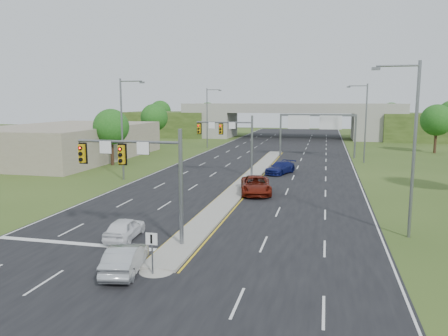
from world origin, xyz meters
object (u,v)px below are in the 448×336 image
keep_right_sign (152,246)px  overpass (291,123)px  car_silver (125,258)px  car_white (125,228)px  signal_mast_near (144,167)px  signal_mast_far (232,135)px  sign_gantry (316,123)px  car_far_a (256,185)px  car_far_b (280,168)px

keep_right_sign → overpass: size_ratio=0.03×
keep_right_sign → car_silver: (-1.50, 0.12, -0.79)m
car_white → car_silver: (2.46, -5.00, 0.04)m
signal_mast_near → overpass: overpass is taller
car_silver → car_white: bearing=-74.5°
car_silver → signal_mast_far: bearing=-99.1°
signal_mast_far → car_silver: signal_mast_far is taller
signal_mast_far → sign_gantry: signal_mast_far is taller
car_far_a → signal_mast_near: bearing=-116.2°
signal_mast_far → car_silver: 29.62m
signal_mast_near → sign_gantry: size_ratio=0.60×
keep_right_sign → signal_mast_near: bearing=116.9°
overpass → car_silver: overpass is taller
car_white → car_silver: size_ratio=0.92×
keep_right_sign → car_white: size_ratio=0.56×
signal_mast_far → overpass: size_ratio=0.09×
car_white → sign_gantry: bearing=-107.3°
signal_mast_far → overpass: overpass is taller
car_silver → overpass: bearing=-101.7°
signal_mast_far → signal_mast_near: bearing=-90.0°
sign_gantry → car_silver: bearing=-99.4°
sign_gantry → signal_mast_near: bearing=-101.2°
car_far_a → car_far_b: bearing=73.5°
signal_mast_near → keep_right_sign: size_ratio=3.18×
overpass → car_white: size_ratio=20.30×
signal_mast_far → car_far_b: 7.19m
sign_gantry → signal_mast_far: bearing=-114.1°
sign_gantry → overpass: overpass is taller
keep_right_sign → car_far_a: 20.47m
sign_gantry → car_far_a: bearing=-99.3°
keep_right_sign → car_far_a: keep_right_sign is taller
signal_mast_near → car_silver: signal_mast_near is taller
signal_mast_near → car_white: bearing=158.6°
car_white → car_far_a: 16.35m
signal_mast_far → keep_right_sign: 29.71m
car_white → car_far_a: car_far_a is taller
signal_mast_near → car_silver: 5.95m
keep_right_sign → signal_mast_far: bearing=94.4°
car_far_b → car_white: bearing=-83.0°
signal_mast_far → sign_gantry: bearing=65.9°
signal_mast_far → keep_right_sign: bearing=-85.6°
car_silver → car_far_a: car_far_a is taller
signal_mast_near → car_far_a: size_ratio=1.19×
sign_gantry → car_far_a: (-4.75, -29.08, -4.40)m
car_far_a → car_far_b: car_far_a is taller
signal_mast_far → car_white: signal_mast_far is taller
car_far_a → car_far_b: (1.05, 11.97, -0.09)m
signal_mast_far → sign_gantry: 21.91m
car_far_a → sign_gantry: bearing=69.3°
signal_mast_far → car_white: 24.73m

